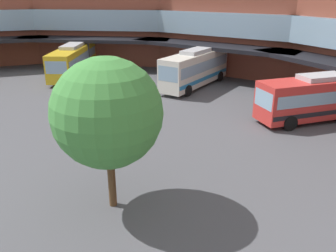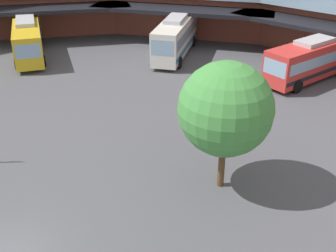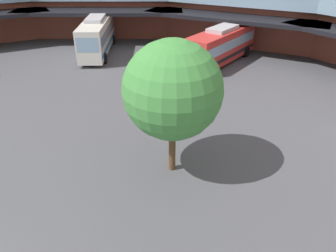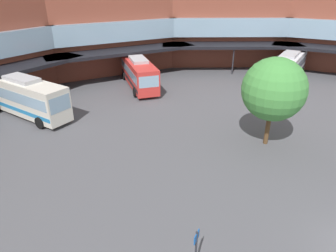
% 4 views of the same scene
% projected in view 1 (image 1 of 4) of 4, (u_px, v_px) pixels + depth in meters
% --- Properties ---
extents(station_building, '(83.89, 45.85, 14.83)m').
position_uv_depth(station_building, '(265.00, 30.00, 22.82)').
color(station_building, brown).
rests_on(station_building, ground).
extents(bus_1, '(4.29, 10.37, 3.62)m').
position_uv_depth(bus_1, '(319.00, 97.00, 27.06)').
color(bus_1, red).
rests_on(bus_1, ground).
extents(bus_2, '(11.63, 8.32, 3.68)m').
position_uv_depth(bus_2, '(73.00, 60.00, 41.30)').
color(bus_2, gold).
rests_on(bus_2, ground).
extents(bus_3, '(7.14, 10.41, 3.92)m').
position_uv_depth(bus_3, '(195.00, 68.00, 36.44)').
color(bus_3, silver).
rests_on(bus_3, ground).
extents(plaza_tree, '(4.88, 4.88, 7.10)m').
position_uv_depth(plaza_tree, '(107.00, 113.00, 15.06)').
color(plaza_tree, brown).
rests_on(plaza_tree, ground).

